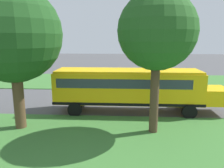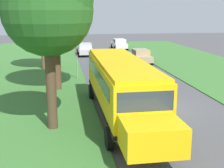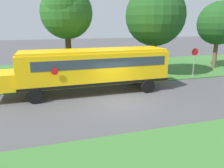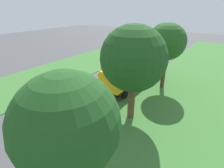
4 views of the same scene
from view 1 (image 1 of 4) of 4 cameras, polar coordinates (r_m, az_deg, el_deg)
ground_plane at (r=19.19m, az=0.93°, el=-4.45°), size 120.00×120.00×0.00m
grass_verge at (r=9.99m, az=-1.73°, el=-20.48°), size 12.00×80.00×0.08m
grass_far_side at (r=27.93m, az=1.73°, el=0.79°), size 10.00×80.00×0.07m
school_bus at (r=16.04m, az=5.12°, el=-0.66°), size 2.85×12.42×3.16m
oak_tree_beside_bus at (r=12.27m, az=11.94°, el=13.95°), size 4.23×4.23×7.89m
oak_tree_roadside_mid at (r=13.56m, az=-24.56°, el=11.79°), size 5.47×5.47×8.35m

